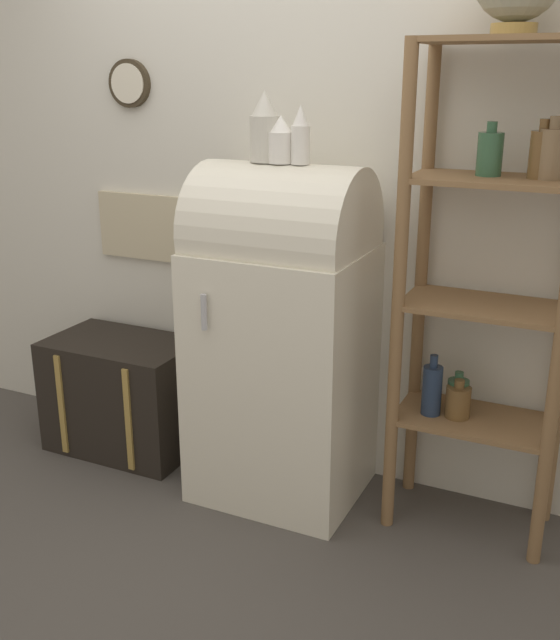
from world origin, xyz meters
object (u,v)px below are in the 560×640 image
(vase_left, at_px, (265,129))
(vase_center, at_px, (282,141))
(suitcase_trunk, at_px, (124,394))
(vase_right, at_px, (301,137))
(refrigerator, at_px, (282,331))

(vase_left, relative_size, vase_center, 1.49)
(suitcase_trunk, distance_m, vase_right, 1.58)
(vase_center, distance_m, vase_right, 0.08)
(vase_left, bearing_deg, vase_right, -5.59)
(refrigerator, distance_m, suitcase_trunk, 0.99)
(vase_center, xyz_separation_m, vase_right, (0.08, -0.00, 0.02))
(refrigerator, relative_size, vase_right, 6.51)
(suitcase_trunk, bearing_deg, vase_right, -2.62)
(suitcase_trunk, bearing_deg, vase_center, -2.72)
(vase_right, bearing_deg, vase_left, 174.41)
(suitcase_trunk, xyz_separation_m, vase_center, (0.87, -0.04, 1.25))
(vase_left, distance_m, vase_right, 0.16)
(vase_right, bearing_deg, suitcase_trunk, 177.38)
(refrigerator, bearing_deg, vase_left, 179.22)
(refrigerator, relative_size, suitcase_trunk, 2.05)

